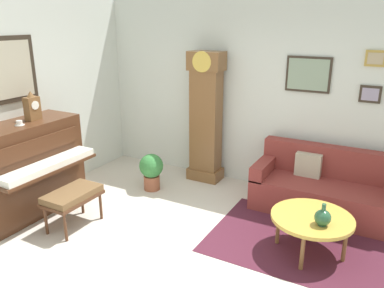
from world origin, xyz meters
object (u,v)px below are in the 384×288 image
at_px(couch, 327,190).
at_px(green_jug, 323,217).
at_px(teacup, 19,123).
at_px(mantel_clock, 32,107).
at_px(piano, 28,168).
at_px(potted_plant, 151,169).
at_px(coffee_table, 312,219).
at_px(piano_bench, 73,196).
at_px(grandfather_clock, 206,121).

relative_size(couch, green_jug, 7.92).
bearing_deg(teacup, green_jug, 11.90).
xyz_separation_m(mantel_clock, teacup, (0.06, -0.27, -0.15)).
relative_size(piano, teacup, 12.41).
bearing_deg(couch, green_jug, -83.22).
relative_size(green_jug, potted_plant, 0.43).
xyz_separation_m(couch, coffee_table, (0.02, -1.08, 0.10)).
relative_size(piano_bench, teacup, 6.03).
relative_size(grandfather_clock, green_jug, 8.46).
distance_m(coffee_table, potted_plant, 2.52).
distance_m(couch, teacup, 4.03).
bearing_deg(coffee_table, couch, 90.99).
relative_size(grandfather_clock, teacup, 17.50).
xyz_separation_m(couch, teacup, (-3.39, -1.97, 0.93)).
bearing_deg(teacup, potted_plant, 56.22).
height_order(piano, teacup, teacup).
distance_m(mantel_clock, potted_plant, 1.87).
bearing_deg(mantel_clock, grandfather_clock, 51.13).
xyz_separation_m(piano_bench, teacup, (-0.73, -0.05, 0.84)).
xyz_separation_m(piano_bench, green_jug, (2.81, 0.70, 0.12)).
height_order(piano_bench, couch, couch).
height_order(piano_bench, mantel_clock, mantel_clock).
height_order(couch, mantel_clock, mantel_clock).
bearing_deg(mantel_clock, green_jug, 7.59).
relative_size(piano, couch, 0.76).
bearing_deg(piano_bench, piano, 178.41).
bearing_deg(couch, teacup, -149.93).
height_order(grandfather_clock, green_jug, grandfather_clock).
distance_m(mantel_clock, green_jug, 3.74).
height_order(coffee_table, teacup, teacup).
bearing_deg(coffee_table, green_jug, -47.88).
bearing_deg(mantel_clock, potted_plant, 48.68).
height_order(piano, potted_plant, piano).
height_order(coffee_table, mantel_clock, mantel_clock).
bearing_deg(couch, mantel_clock, -153.83).
height_order(coffee_table, potted_plant, potted_plant).
distance_m(green_jug, potted_plant, 2.68).
xyz_separation_m(coffee_table, teacup, (-3.41, -0.89, 0.84)).
xyz_separation_m(piano_bench, mantel_clock, (-0.79, 0.22, 0.99)).
xyz_separation_m(piano, mantel_clock, (0.00, 0.19, 0.78)).
height_order(piano_bench, green_jug, green_jug).
xyz_separation_m(couch, mantel_clock, (-3.46, -1.70, 1.08)).
bearing_deg(couch, piano, -151.33).
relative_size(piano, mantel_clock, 3.79).
height_order(mantel_clock, potted_plant, mantel_clock).
xyz_separation_m(grandfather_clock, mantel_clock, (-1.54, -1.91, 0.43)).
height_order(grandfather_clock, coffee_table, grandfather_clock).
relative_size(piano_bench, couch, 0.37).
distance_m(piano_bench, teacup, 1.11).
height_order(piano, coffee_table, piano).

